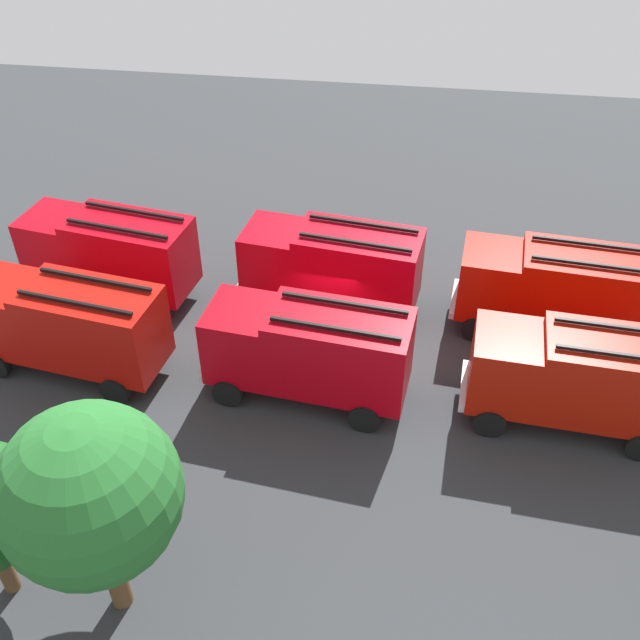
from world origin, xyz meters
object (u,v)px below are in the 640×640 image
object	(u,v)px
firefighter_0	(368,248)
traffic_cone_0	(46,316)
fire_truck_0	(554,287)
fire_truck_1	(332,265)
fire_truck_3	(580,376)
tree_1	(90,494)
fire_truck_4	(309,349)
fire_truck_2	(109,251)
fire_truck_5	(68,323)
firefighter_1	(547,261)

from	to	relation	value
firefighter_0	traffic_cone_0	size ratio (longest dim) A/B	2.82
fire_truck_0	fire_truck_1	world-z (taller)	same
fire_truck_3	tree_1	size ratio (longest dim) A/B	1.06
fire_truck_3	fire_truck_4	world-z (taller)	same
traffic_cone_0	fire_truck_1	bearing A→B (deg)	-167.00
fire_truck_4	tree_1	size ratio (longest dim) A/B	1.07
fire_truck_0	tree_1	world-z (taller)	tree_1
fire_truck_1	fire_truck_0	bearing A→B (deg)	-174.31
fire_truck_4	fire_truck_3	bearing A→B (deg)	-174.04
fire_truck_2	fire_truck_5	size ratio (longest dim) A/B	1.00
fire_truck_5	fire_truck_3	bearing A→B (deg)	-172.23
firefighter_1	fire_truck_5	bearing A→B (deg)	9.61
fire_truck_0	fire_truck_4	world-z (taller)	same
fire_truck_1	tree_1	distance (m)	14.63
fire_truck_2	fire_truck_3	bearing A→B (deg)	174.14
fire_truck_4	firefighter_0	xyz separation A→B (m)	(-1.29, -8.37, -1.21)
fire_truck_4	firefighter_0	distance (m)	8.56
fire_truck_5	fire_truck_0	bearing A→B (deg)	-156.47
firefighter_0	firefighter_1	world-z (taller)	firefighter_1
fire_truck_1	firefighter_0	xyz separation A→B (m)	(-1.16, -3.24, -1.21)
fire_truck_2	fire_truck_3	xyz separation A→B (m)	(-18.02, 4.87, 0.00)
fire_truck_4	firefighter_1	size ratio (longest dim) A/B	4.34
tree_1	fire_truck_3	bearing A→B (deg)	-146.12
fire_truck_2	firefighter_0	world-z (taller)	fire_truck_2
fire_truck_0	firefighter_1	world-z (taller)	fire_truck_0
fire_truck_4	fire_truck_5	size ratio (longest dim) A/B	0.99
firefighter_1	fire_truck_1	bearing A→B (deg)	5.11
fire_truck_2	tree_1	bearing A→B (deg)	120.01
fire_truck_1	firefighter_1	bearing A→B (deg)	-151.83
fire_truck_1	tree_1	world-z (taller)	tree_1
fire_truck_0	firefighter_1	bearing A→B (deg)	-89.34
fire_truck_2	fire_truck_5	xyz separation A→B (m)	(-0.23, 4.67, 0.00)
fire_truck_1	fire_truck_5	bearing A→B (deg)	36.86
firefighter_1	traffic_cone_0	bearing A→B (deg)	0.93
fire_truck_3	fire_truck_0	bearing A→B (deg)	-81.84
fire_truck_0	fire_truck_1	size ratio (longest dim) A/B	0.99
fire_truck_0	fire_truck_5	world-z (taller)	same
fire_truck_1	fire_truck_2	world-z (taller)	same
fire_truck_0	fire_truck_1	distance (m)	8.57
tree_1	fire_truck_2	bearing A→B (deg)	-69.25
fire_truck_5	firefighter_0	world-z (taller)	fire_truck_5
fire_truck_5	tree_1	bearing A→B (deg)	127.35
fire_truck_3	firefighter_1	size ratio (longest dim) A/B	4.31
fire_truck_3	firefighter_0	bearing A→B (deg)	-43.25
fire_truck_5	firefighter_0	bearing A→B (deg)	-132.26
fire_truck_1	firefighter_1	size ratio (longest dim) A/B	4.36
fire_truck_4	fire_truck_5	world-z (taller)	same
fire_truck_0	fire_truck_2	xyz separation A→B (m)	(17.68, 0.04, 0.00)
fire_truck_1	fire_truck_4	distance (m)	5.13
fire_truck_0	fire_truck_5	xyz separation A→B (m)	(17.45, 4.71, 0.00)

